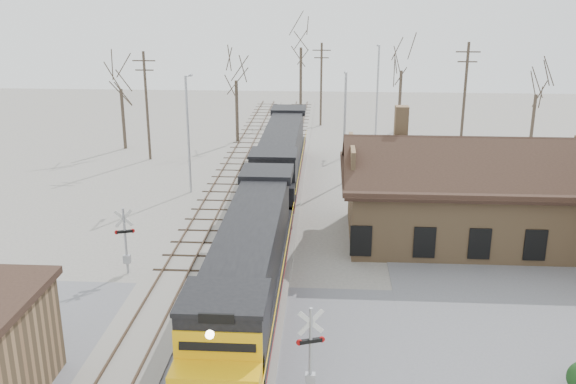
% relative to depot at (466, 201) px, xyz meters
% --- Properties ---
extents(ground, '(140.00, 140.00, 0.00)m').
position_rel_depot_xyz_m(ground, '(-11.99, -12.00, -2.41)').
color(ground, '#9E998E').
rests_on(ground, ground).
extents(road, '(60.00, 9.00, 0.03)m').
position_rel_depot_xyz_m(road, '(-11.99, -12.00, -2.39)').
color(road, slate).
rests_on(road, ground).
extents(track_main, '(3.40, 90.00, 0.24)m').
position_rel_depot_xyz_m(track_main, '(-11.99, 3.00, -2.34)').
color(track_main, '#9E998E').
rests_on(track_main, ground).
extents(track_siding, '(3.40, 90.00, 0.24)m').
position_rel_depot_xyz_m(track_siding, '(-16.49, 3.00, -2.34)').
color(track_siding, '#9E998E').
rests_on(track_siding, ground).
extents(depot, '(15.20, 9.31, 7.90)m').
position_rel_depot_xyz_m(depot, '(0.00, 0.00, 0.00)').
color(depot, '#96734D').
rests_on(depot, ground).
extents(locomotive_lead, '(3.04, 20.33, 4.51)m').
position_rel_depot_xyz_m(locomotive_lead, '(-11.99, -10.43, -0.04)').
color(locomotive_lead, black).
rests_on(locomotive_lead, ground).
extents(locomotive_trailing, '(3.04, 20.33, 4.27)m').
position_rel_depot_xyz_m(locomotive_trailing, '(-11.99, 10.18, -0.04)').
color(locomotive_trailing, black).
rests_on(locomotive_trailing, ground).
extents(crossbuck_near, '(1.05, 0.42, 3.81)m').
position_rel_depot_xyz_m(crossbuck_near, '(-8.91, -16.77, -0.60)').
color(crossbuck_near, '#A5A8AD').
rests_on(crossbuck_near, ground).
extents(crossbuck_far, '(1.03, 0.42, 3.72)m').
position_rel_depot_xyz_m(crossbuck_far, '(-19.08, -6.28, -0.64)').
color(crossbuck_far, '#A5A8AD').
rests_on(crossbuck_far, ground).
extents(streetlight_a, '(0.25, 2.04, 8.73)m').
position_rel_depot_xyz_m(streetlight_a, '(-18.69, 8.34, 2.49)').
color(streetlight_a, '#A5A8AD').
rests_on(streetlight_a, ground).
extents(streetlight_b, '(0.25, 2.04, 8.67)m').
position_rel_depot_xyz_m(streetlight_b, '(-7.17, 11.36, 2.46)').
color(streetlight_b, '#A5A8AD').
rests_on(streetlight_b, ground).
extents(streetlight_c, '(0.25, 2.04, 9.54)m').
position_rel_depot_xyz_m(streetlight_c, '(-3.75, 25.27, 2.90)').
color(streetlight_c, '#A5A8AD').
rests_on(streetlight_c, ground).
extents(utility_pole_a, '(2.00, 0.24, 9.54)m').
position_rel_depot_xyz_m(utility_pole_a, '(-24.36, 17.59, 2.59)').
color(utility_pole_a, '#382D23').
rests_on(utility_pole_a, ground).
extents(utility_pole_b, '(2.00, 0.24, 9.06)m').
position_rel_depot_xyz_m(utility_pole_b, '(-9.30, 33.41, 2.34)').
color(utility_pole_b, '#382D23').
rests_on(utility_pole_b, ground).
extents(utility_pole_c, '(2.00, 0.24, 10.50)m').
position_rel_depot_xyz_m(utility_pole_c, '(2.93, 17.07, 3.07)').
color(utility_pole_c, '#382D23').
rests_on(utility_pole_c, ground).
extents(tree_a, '(3.80, 3.80, 9.31)m').
position_rel_depot_xyz_m(tree_a, '(-27.82, 21.42, 4.21)').
color(tree_a, '#382D23').
rests_on(tree_a, ground).
extents(tree_b, '(4.10, 4.10, 10.04)m').
position_rel_depot_xyz_m(tree_b, '(-17.42, 24.58, 4.74)').
color(tree_b, '#382D23').
rests_on(tree_b, ground).
extents(tree_c, '(5.45, 5.45, 13.35)m').
position_rel_depot_xyz_m(tree_c, '(-11.73, 37.65, 7.11)').
color(tree_c, '#382D23').
rests_on(tree_c, ground).
extents(tree_d, '(4.27, 4.27, 10.47)m').
position_rel_depot_xyz_m(tree_d, '(-0.87, 31.25, 5.04)').
color(tree_d, '#382D23').
rests_on(tree_d, ground).
extents(tree_e, '(3.47, 3.47, 8.51)m').
position_rel_depot_xyz_m(tree_e, '(10.86, 23.69, 3.64)').
color(tree_e, '#382D23').
rests_on(tree_e, ground).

